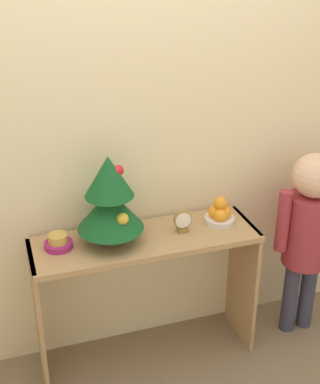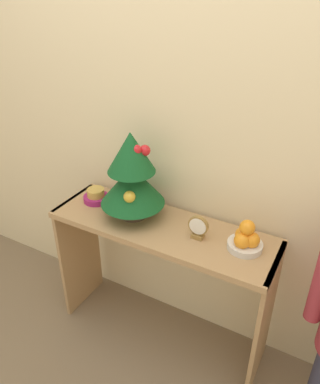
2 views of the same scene
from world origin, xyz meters
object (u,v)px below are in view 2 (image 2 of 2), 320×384
(fruit_bowl, at_px, (246,239))
(singing_bowl, at_px, (96,196))
(mini_tree, at_px, (132,175))
(desk_clock, at_px, (198,228))

(fruit_bowl, height_order, singing_bowl, fruit_bowl)
(fruit_bowl, bearing_deg, singing_bowl, 179.25)
(mini_tree, relative_size, singing_bowl, 3.30)
(mini_tree, bearing_deg, fruit_bowl, 1.32)
(mini_tree, distance_m, fruit_bowl, 0.60)
(fruit_bowl, distance_m, desk_clock, 0.21)
(fruit_bowl, height_order, desk_clock, fruit_bowl)
(fruit_bowl, relative_size, singing_bowl, 1.16)
(mini_tree, height_order, fruit_bowl, mini_tree)
(singing_bowl, height_order, desk_clock, desk_clock)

